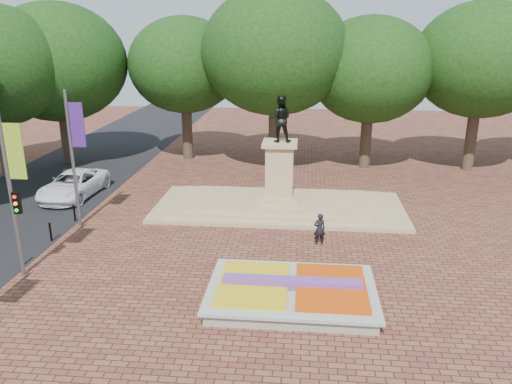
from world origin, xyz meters
TOP-DOWN VIEW (x-y plane):
  - ground at (0.00, 0.00)m, footprint 90.00×90.00m
  - flower_bed at (1.03, -2.00)m, footprint 6.30×4.30m
  - monument at (0.00, 8.00)m, footprint 14.00×6.00m
  - tree_row_back at (2.33, 18.00)m, footprint 44.80×8.80m
  - banner_poles at (-10.08, -1.31)m, footprint 0.88×11.17m
  - bollard_row at (-10.70, -1.50)m, footprint 0.12×13.12m
  - van at (-12.54, 8.97)m, footprint 2.87×5.64m
  - pedestrian at (2.15, 3.31)m, footprint 0.64×0.49m

SIDE VIEW (x-z plane):
  - ground at x=0.00m, z-range 0.00..0.00m
  - flower_bed at x=1.03m, z-range -0.08..0.83m
  - bollard_row at x=-10.70m, z-range 0.04..1.02m
  - van at x=-12.54m, z-range 0.00..1.53m
  - pedestrian at x=2.15m, z-range 0.00..1.55m
  - monument at x=0.00m, z-range -2.32..4.09m
  - banner_poles at x=-10.08m, z-range 0.38..7.38m
  - tree_row_back at x=2.33m, z-range 1.46..11.89m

